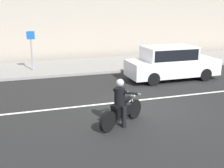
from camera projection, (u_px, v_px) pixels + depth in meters
ground_plane at (140, 108)px, 11.01m from camera, size 80.00×80.00×0.00m
sidewalk_slab at (89, 65)px, 18.33m from camera, size 40.00×4.40×0.14m
lane_marking_stripe at (132, 101)px, 11.85m from camera, size 18.00×0.14×0.01m
motorcycle_with_rider_black_leather at (121, 106)px, 9.38m from camera, size 1.81×1.24×1.54m
parked_sedan_white at (171, 63)px, 15.00m from camera, size 4.68×1.82×1.72m
street_sign_post at (31, 46)px, 16.32m from camera, size 0.44×0.08×2.22m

